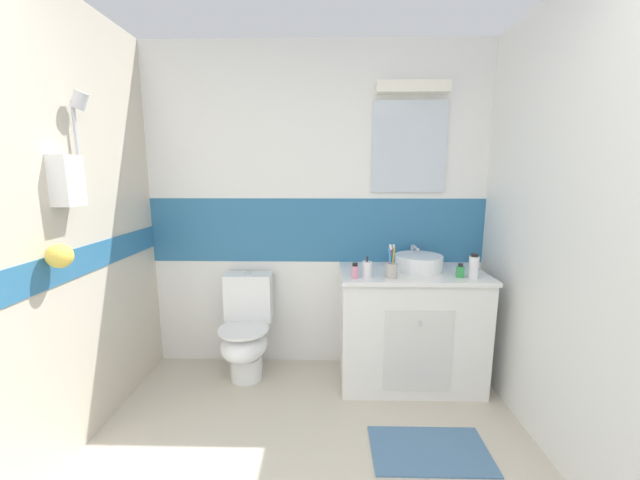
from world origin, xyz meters
The scene contains 12 objects.
wall_back_tiled centered at (0.01, 2.45, 1.26)m, with size 3.20×0.20×2.50m.
wall_left_shower_alcove centered at (-1.35, 1.20, 1.25)m, with size 0.24×3.48×2.50m.
wall_right_plain centered at (1.35, 1.20, 1.25)m, with size 0.10×3.48×2.50m, color white.
vanity_cabinet centered at (0.69, 2.13, 0.43)m, with size 1.02×0.57×0.85m.
sink_basin centered at (0.75, 2.16, 0.91)m, with size 0.34×0.38×0.15m.
toilet centered at (-0.53, 2.16, 0.37)m, with size 0.37×0.50×0.79m.
toothbrush_cup centered at (0.52, 1.95, 0.91)m, with size 0.08×0.08×0.23m.
soap_dispenser centered at (0.35, 1.97, 0.90)m, with size 0.07×0.07×0.15m.
mouthwash_bottle centered at (1.06, 1.96, 0.93)m, with size 0.07×0.07×0.17m.
perfume_flask_small centered at (0.98, 1.97, 0.90)m, with size 0.05×0.03×0.10m.
lotion_bottle_short centered at (0.27, 1.94, 0.90)m, with size 0.05×0.05×0.10m.
bath_mat centered at (0.66, 1.40, 0.01)m, with size 0.65×0.37×0.01m, color #4C7299.
Camera 1 is at (0.08, -0.40, 1.53)m, focal length 20.29 mm.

